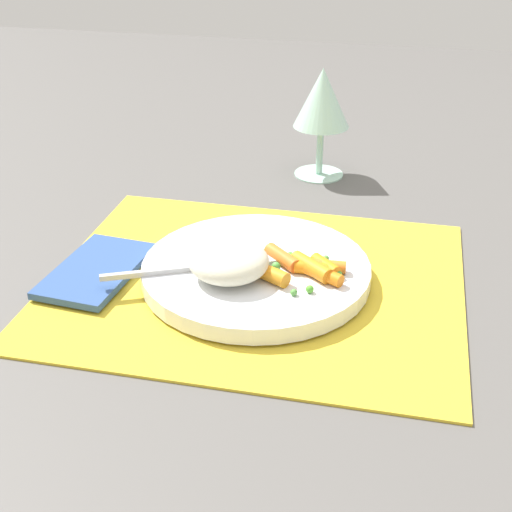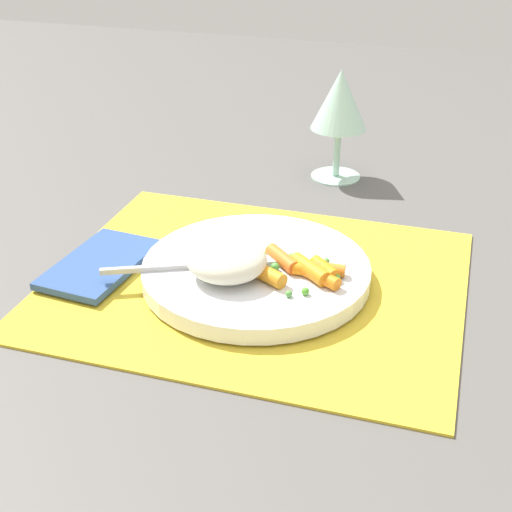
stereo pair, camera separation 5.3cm
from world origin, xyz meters
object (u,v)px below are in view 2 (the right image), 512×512
Objects in this scene: plate at (256,271)px; rice_mound at (227,260)px; fork at (215,264)px; carrot_portion at (302,269)px; wine_glass at (340,103)px; napkin at (100,264)px.

plate is 2.96× the size of rice_mound.
rice_mound is 0.03m from fork.
rice_mound is 0.82× the size of carrot_portion.
wine_glass is (0.05, 0.36, 0.07)m from rice_mound.
wine_glass reaches higher than plate.
fork reaches higher than plate.
plate is 0.34m from wine_glass.
wine_glass is (0.06, 0.34, 0.08)m from fork.
napkin is at bearing 178.07° from rice_mound.
carrot_portion is 0.55× the size of fork.
rice_mound is at bearing -97.31° from wine_glass.
rice_mound is at bearing -162.74° from carrot_portion.
rice_mound is at bearing -37.01° from fork.
rice_mound is at bearing -124.05° from plate.
carrot_portion is 0.73× the size of napkin.
carrot_portion reaches higher than napkin.
wine_glass is at bearing 85.81° from plate.
carrot_portion is 0.09m from fork.
rice_mound is 0.16m from napkin.
plate is at bearing 24.52° from fork.
carrot_portion is 0.34m from wine_glass.
plate is at bearing 55.95° from rice_mound.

